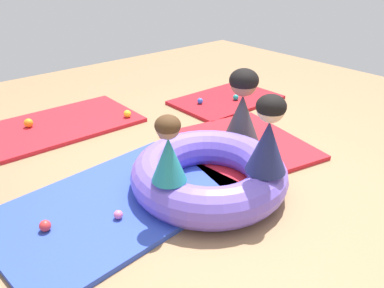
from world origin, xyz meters
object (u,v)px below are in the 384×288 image
(inflatable_cushion, at_px, (209,174))
(play_ball_pink, at_px, (118,215))
(play_ball_green, at_px, (166,160))
(play_ball_blue, at_px, (200,101))
(child_in_teal, at_px, (168,150))
(play_ball_red_second, at_px, (45,226))
(child_in_navy, at_px, (268,135))
(play_ball_teal, at_px, (236,97))
(play_ball_yellow, at_px, (127,114))
(play_ball_orange, at_px, (28,123))
(play_ball_red, at_px, (264,162))
(adult_seated, at_px, (242,109))

(inflatable_cushion, relative_size, play_ball_pink, 19.08)
(play_ball_green, bearing_deg, play_ball_pink, -151.12)
(inflatable_cushion, xyz_separation_m, play_ball_blue, (1.14, 1.39, -0.08))
(child_in_teal, distance_m, play_ball_red_second, 0.94)
(child_in_teal, distance_m, child_in_navy, 0.68)
(play_ball_teal, distance_m, play_ball_red_second, 2.87)
(play_ball_yellow, bearing_deg, inflatable_cushion, -99.50)
(child_in_navy, relative_size, play_ball_yellow, 6.96)
(inflatable_cushion, bearing_deg, play_ball_green, 94.99)
(child_in_teal, height_order, play_ball_teal, child_in_teal)
(play_ball_green, relative_size, play_ball_teal, 1.31)
(child_in_teal, bearing_deg, play_ball_orange, -130.16)
(child_in_teal, bearing_deg, play_ball_pink, -73.67)
(play_ball_orange, bearing_deg, play_ball_pink, -92.89)
(play_ball_orange, bearing_deg, child_in_navy, -71.56)
(inflatable_cushion, relative_size, play_ball_red_second, 15.53)
(play_ball_red, bearing_deg, child_in_navy, -141.10)
(child_in_teal, relative_size, play_ball_pink, 7.45)
(child_in_navy, relative_size, adult_seated, 0.77)
(adult_seated, xyz_separation_m, play_ball_pink, (-1.47, -0.25, -0.32))
(adult_seated, bearing_deg, play_ball_orange, -22.26)
(play_ball_green, xyz_separation_m, play_ball_pink, (-0.70, -0.39, -0.01))
(play_ball_red, xyz_separation_m, play_ball_yellow, (-0.29, 1.67, -0.00))
(play_ball_green, bearing_deg, play_ball_teal, 24.37)
(play_ball_green, xyz_separation_m, play_ball_red_second, (-1.13, -0.19, -0.01))
(inflatable_cushion, bearing_deg, play_ball_blue, 50.68)
(inflatable_cushion, xyz_separation_m, play_ball_green, (-0.04, 0.49, -0.06))
(play_ball_red, bearing_deg, child_in_teal, 179.19)
(child_in_teal, bearing_deg, child_in_navy, 104.32)
(inflatable_cushion, distance_m, child_in_teal, 0.57)
(play_ball_blue, xyz_separation_m, play_ball_pink, (-1.88, -1.29, -0.00))
(play_ball_red, bearing_deg, inflatable_cushion, 171.99)
(play_ball_red_second, bearing_deg, child_in_teal, -25.87)
(play_ball_teal, height_order, play_ball_blue, same)
(play_ball_blue, bearing_deg, child_in_navy, -118.63)
(child_in_navy, distance_m, play_ball_yellow, 2.05)
(play_ball_green, xyz_separation_m, play_ball_orange, (-0.60, 1.54, 0.00))
(adult_seated, height_order, play_ball_yellow, adult_seated)
(play_ball_orange, xyz_separation_m, play_ball_red_second, (-0.52, -1.73, -0.01))
(inflatable_cushion, bearing_deg, adult_seated, 25.94)
(play_ball_teal, bearing_deg, adult_seated, -134.03)
(adult_seated, height_order, play_ball_green, adult_seated)
(play_ball_red, relative_size, play_ball_pink, 1.37)
(child_in_teal, xyz_separation_m, play_ball_red, (0.98, -0.01, -0.44))
(inflatable_cushion, xyz_separation_m, play_ball_pink, (-0.74, 0.10, -0.08))
(inflatable_cushion, xyz_separation_m, adult_seated, (0.72, 0.35, 0.24))
(adult_seated, relative_size, play_ball_pink, 11.55)
(inflatable_cushion, height_order, play_ball_yellow, inflatable_cushion)
(child_in_navy, height_order, play_ball_teal, child_in_navy)
(play_ball_teal, xyz_separation_m, play_ball_pink, (-2.29, -1.11, -0.00))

